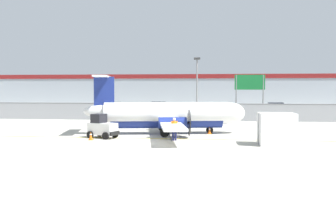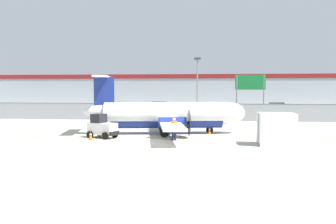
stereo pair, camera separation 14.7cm
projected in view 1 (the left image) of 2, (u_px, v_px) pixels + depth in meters
ground_plane at (168, 139)px, 28.77m from camera, size 140.00×140.00×0.01m
perimeter_fence at (183, 111)px, 44.56m from camera, size 98.00×0.10×2.10m
parking_lot_strip at (189, 114)px, 56.03m from camera, size 98.00×17.00×0.12m
background_building at (195, 91)px, 74.15m from camera, size 91.00×8.10×6.50m
commuter_airplane at (169, 115)px, 31.83m from camera, size 13.79×16.03×4.92m
baggage_tug at (102, 127)px, 29.21m from camera, size 2.57×2.04×1.88m
ground_crew_worker at (174, 128)px, 27.80m from camera, size 0.51×0.47×1.70m
cargo_container at (277, 129)px, 25.60m from camera, size 2.44×2.04×2.20m
traffic_cone_near_left at (91, 136)px, 28.06m from camera, size 0.36×0.36×0.64m
traffic_cone_near_right at (106, 132)px, 30.87m from camera, size 0.36×0.36×0.64m
traffic_cone_far_left at (210, 130)px, 31.77m from camera, size 0.36×0.36×0.64m
parked_car_0 at (114, 107)px, 58.92m from camera, size 4.25×2.10×1.58m
parked_car_1 at (159, 107)px, 60.59m from camera, size 4.24×2.09×1.58m
parked_car_2 at (210, 111)px, 49.92m from camera, size 4.34×2.30×1.58m
parked_car_3 at (275, 108)px, 57.29m from camera, size 4.23×2.07×1.58m
apron_light_pole at (197, 84)px, 41.53m from camera, size 0.70×0.30×7.27m
highway_sign at (250, 86)px, 44.99m from camera, size 3.60×0.14×5.50m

